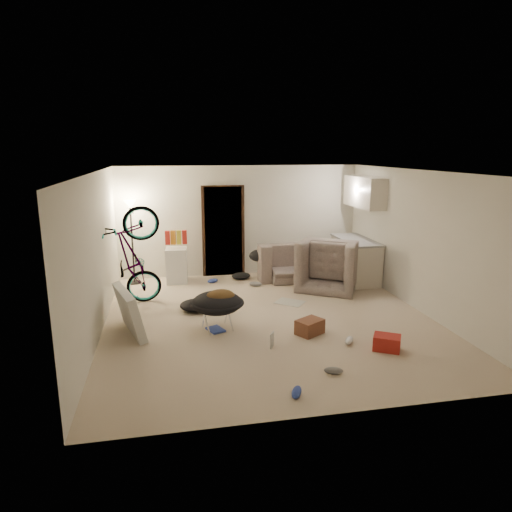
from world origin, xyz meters
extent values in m
cube|color=beige|center=(0.00, 0.00, -0.01)|extent=(5.50, 6.00, 0.02)
cube|color=white|center=(0.00, 0.00, 2.51)|extent=(5.50, 6.00, 0.02)
cube|color=silver|center=(0.00, 3.01, 1.25)|extent=(5.50, 0.02, 2.50)
cube|color=silver|center=(0.00, -3.01, 1.25)|extent=(5.50, 0.02, 2.50)
cube|color=silver|center=(-2.76, 0.00, 1.25)|extent=(0.02, 6.00, 2.50)
cube|color=silver|center=(2.76, 0.00, 1.25)|extent=(0.02, 6.00, 2.50)
cube|color=black|center=(-0.40, 2.97, 1.02)|extent=(0.85, 0.10, 2.04)
cube|color=black|center=(-0.40, 2.94, 1.02)|extent=(0.97, 0.04, 2.10)
cylinder|color=black|center=(-2.40, 2.65, 0.01)|extent=(0.28, 0.28, 0.03)
cylinder|color=black|center=(-2.40, 2.65, 0.85)|extent=(0.04, 0.04, 1.70)
cone|color=#FFE0A5|center=(-2.40, 2.65, 1.72)|extent=(0.24, 0.24, 0.18)
cube|color=beige|center=(2.43, 2.00, 0.44)|extent=(0.60, 1.50, 0.88)
cube|color=gray|center=(2.43, 2.00, 0.90)|extent=(0.64, 1.54, 0.04)
cube|color=beige|center=(2.56, 2.00, 1.95)|extent=(0.38, 1.40, 0.65)
imported|color=#343B34|center=(1.33, 2.45, 0.31)|extent=(2.14, 0.89, 0.62)
imported|color=#343B34|center=(1.71, 1.60, 0.39)|extent=(1.56, 1.51, 0.77)
imported|color=black|center=(-2.30, 1.18, 0.50)|extent=(1.97, 1.00, 1.10)
imported|color=#AA2119|center=(-0.26, -1.23, 0.01)|extent=(0.28, 0.26, 0.02)
cube|color=white|center=(-1.48, 2.55, 0.38)|extent=(0.48, 0.48, 0.76)
cube|color=#AA2119|center=(-1.65, 2.55, 1.00)|extent=(0.11, 0.08, 0.30)
cube|color=#B66816|center=(-1.53, 2.55, 1.00)|extent=(0.12, 0.10, 0.30)
cube|color=gold|center=(-1.41, 2.55, 1.00)|extent=(0.10, 0.07, 0.30)
cube|color=#AA2119|center=(-1.29, 2.55, 1.00)|extent=(0.10, 0.07, 0.30)
cylinder|color=silver|center=(-0.92, -0.31, 0.20)|extent=(0.57, 0.57, 0.40)
ellipsoid|color=black|center=(-0.92, -0.31, 0.45)|extent=(0.81, 0.81, 0.34)
torus|color=black|center=(-0.92, -0.31, 0.45)|extent=(0.87, 0.87, 0.06)
ellipsoid|color=#4D351A|center=(-0.87, -0.34, 0.56)|extent=(0.56, 0.51, 0.22)
ellipsoid|color=black|center=(0.38, 2.45, 0.54)|extent=(0.63, 0.55, 0.28)
cube|color=silver|center=(-2.30, -0.20, 0.36)|extent=(0.59, 1.13, 0.74)
cube|color=brown|center=(0.48, -0.79, 0.12)|extent=(0.50, 0.46, 0.23)
cube|color=#AA2119|center=(1.40, -1.57, 0.11)|extent=(0.47, 0.43, 0.22)
cylinder|color=white|center=(-0.70, 0.42, 0.08)|extent=(0.16, 0.16, 0.16)
cone|color=white|center=(-0.70, 0.42, 0.20)|extent=(0.09, 0.09, 0.07)
cube|color=beige|center=(0.58, 0.75, 0.00)|extent=(0.65, 0.64, 0.01)
cube|color=#3047AE|center=(-0.96, -0.36, 0.02)|extent=(0.32, 0.36, 0.03)
cube|color=silver|center=(-1.06, 1.25, 0.01)|extent=(0.21, 0.26, 0.02)
ellipsoid|color=#3047AE|center=(-0.73, 2.34, 0.05)|extent=(0.27, 0.19, 0.09)
ellipsoid|color=slate|center=(0.14, 1.89, 0.05)|extent=(0.30, 0.21, 0.10)
ellipsoid|color=#3047AE|center=(-0.24, -2.55, 0.05)|extent=(0.22, 0.29, 0.10)
ellipsoid|color=slate|center=(0.38, -2.12, 0.05)|extent=(0.27, 0.17, 0.09)
ellipsoid|color=white|center=(0.95, -1.26, 0.05)|extent=(0.24, 0.28, 0.10)
ellipsoid|color=black|center=(-1.19, 0.64, 0.10)|extent=(0.70, 0.63, 0.20)
ellipsoid|color=black|center=(-0.06, 2.55, 0.07)|extent=(0.54, 0.51, 0.13)
camera|label=1|loc=(-1.66, -7.24, 2.84)|focal=32.00mm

